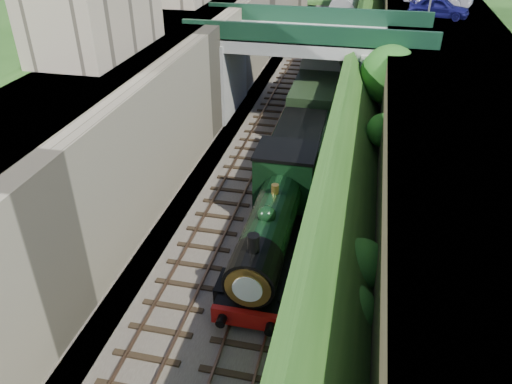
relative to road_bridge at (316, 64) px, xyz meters
name	(u,v)px	position (x,y,z in m)	size (l,w,h in m)	color
trackbed	(291,139)	(-0.94, -4.00, -3.98)	(10.00, 90.00, 0.20)	#473F38
retaining_wall	(210,84)	(-6.44, -4.00, -0.58)	(1.00, 90.00, 7.00)	#756B56
street_plateau_left	(160,80)	(-9.94, -4.00, -0.58)	(6.00, 90.00, 7.00)	#262628
street_plateau_right	(449,108)	(8.56, -4.00, -0.95)	(8.00, 90.00, 6.25)	#262628
embankment_slope	(371,122)	(4.04, -6.23, -1.36)	(4.46, 90.00, 6.36)	#1E4714
track_left	(262,134)	(-2.94, -4.00, -3.83)	(2.50, 90.00, 0.20)	black
track_right	(309,138)	(0.26, -4.00, -3.83)	(2.50, 90.00, 0.20)	black
road_bridge	(316,64)	(0.00, 0.00, 0.00)	(16.00, 6.40, 7.25)	gray
building_near	(95,12)	(-10.44, -10.00, 4.92)	(4.00, 8.00, 4.00)	gray
tree	(391,77)	(4.97, -3.62, 0.57)	(3.60, 3.80, 6.60)	black
car_blue	(439,7)	(8.13, 6.15, 2.90)	(1.72, 4.27, 1.45)	#12124F
locomotive	(274,222)	(0.26, -16.45, -2.18)	(3.10, 10.22, 3.83)	black
tender	(298,154)	(0.26, -9.08, -2.46)	(2.70, 6.00, 3.05)	black
coach_front	(323,77)	(0.26, 3.52, -2.03)	(2.90, 18.00, 3.70)	black
coach_middle	(342,23)	(0.26, 22.32, -2.03)	(2.90, 18.00, 3.70)	black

